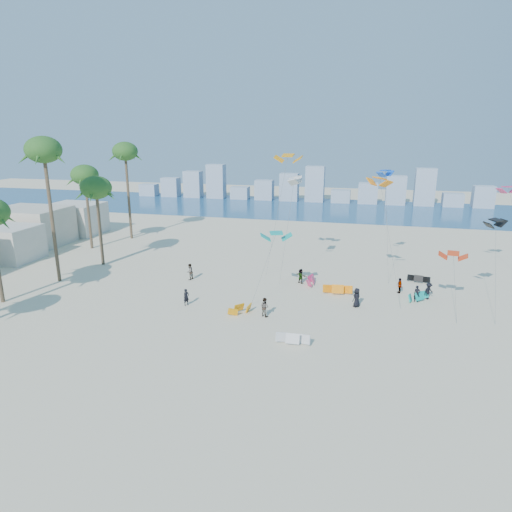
# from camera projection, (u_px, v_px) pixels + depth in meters

# --- Properties ---
(ground) EXTENTS (220.00, 220.00, 0.00)m
(ground) POSITION_uv_depth(u_px,v_px,m) (161.00, 374.00, 31.71)
(ground) COLOR beige
(ground) RESTS_ON ground
(ocean) EXTENTS (220.00, 220.00, 0.00)m
(ocean) POSITION_uv_depth(u_px,v_px,m) (303.00, 208.00, 99.04)
(ocean) COLOR navy
(ocean) RESTS_ON ground
(kitesurfer_near) EXTENTS (0.68, 0.73, 1.67)m
(kitesurfer_near) POSITION_uv_depth(u_px,v_px,m) (186.00, 297.00, 43.94)
(kitesurfer_near) COLOR black
(kitesurfer_near) RESTS_ON ground
(kitesurfer_mid) EXTENTS (1.10, 1.03, 1.80)m
(kitesurfer_mid) POSITION_uv_depth(u_px,v_px,m) (265.00, 307.00, 41.34)
(kitesurfer_mid) COLOR gray
(kitesurfer_mid) RESTS_ON ground
(kitesurfers_far) EXTENTS (27.03, 6.86, 1.90)m
(kitesurfers_far) POSITION_uv_depth(u_px,v_px,m) (329.00, 284.00, 47.56)
(kitesurfers_far) COLOR black
(kitesurfers_far) RESTS_ON ground
(grounded_kites) EXTENTS (19.99, 19.60, 0.99)m
(grounded_kites) POSITION_uv_depth(u_px,v_px,m) (340.00, 298.00, 44.79)
(grounded_kites) COLOR orange
(grounded_kites) RESTS_ON ground
(flying_kites) EXTENTS (29.07, 16.23, 14.48)m
(flying_kites) POSITION_uv_depth(u_px,v_px,m) (366.00, 190.00, 47.00)
(flying_kites) COLOR #0DA596
(flying_kites) RESTS_ON ground
(palm_row) EXTENTS (9.99, 44.80, 16.06)m
(palm_row) POSITION_uv_depth(u_px,v_px,m) (38.00, 181.00, 48.65)
(palm_row) COLOR brown
(palm_row) RESTS_ON ground
(distant_skyline) EXTENTS (85.00, 3.00, 8.40)m
(distant_skyline) POSITION_uv_depth(u_px,v_px,m) (304.00, 188.00, 107.83)
(distant_skyline) COLOR #9EADBF
(distant_skyline) RESTS_ON ground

